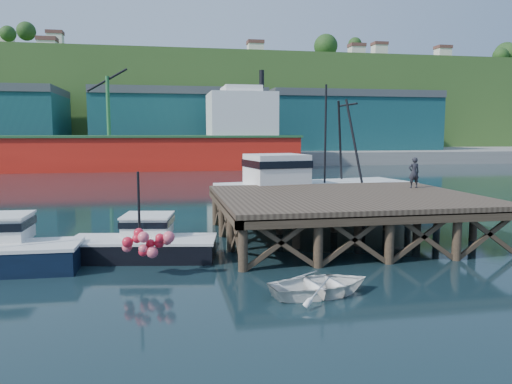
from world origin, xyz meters
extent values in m
plane|color=black|center=(0.00, 0.00, 0.00)|extent=(300.00, 300.00, 0.00)
cube|color=brown|center=(5.50, 0.00, 2.00)|extent=(12.00, 10.00, 0.25)
cube|color=#473828|center=(5.50, -4.85, 1.75)|extent=(12.00, 0.30, 0.35)
cylinder|color=#473828|center=(-0.20, -4.70, 0.80)|extent=(0.36, 0.36, 2.60)
cylinder|color=#473828|center=(-0.20, 4.70, 0.80)|extent=(0.36, 0.36, 2.60)
cylinder|color=#473828|center=(11.20, 4.70, 0.80)|extent=(0.36, 0.36, 2.60)
cube|color=gray|center=(0.00, 70.00, 1.00)|extent=(160.00, 40.00, 2.00)
cube|color=#195152|center=(0.00, 65.00, 6.50)|extent=(28.00, 16.00, 9.00)
cube|color=#195152|center=(30.00, 65.00, 6.50)|extent=(30.00, 16.00, 9.00)
cube|color=red|center=(-12.00, 48.00, 2.20)|extent=(55.00, 9.50, 4.40)
cube|color=#26592D|center=(-12.00, 48.00, 4.50)|extent=(55.50, 10.00, 0.30)
cube|color=silver|center=(8.00, 48.00, 7.50)|extent=(9.00, 9.00, 6.00)
cube|color=silver|center=(8.00, 48.00, 10.80)|extent=(5.00, 7.00, 1.20)
cylinder|color=black|center=(11.00, 48.00, 12.50)|extent=(0.70, 0.70, 2.50)
cube|color=#2D511E|center=(0.00, 100.00, 11.00)|extent=(220.00, 50.00, 22.00)
cube|color=silver|center=(-9.08, -2.10, 1.39)|extent=(1.99, 1.99, 0.93)
cube|color=black|center=(-9.08, -2.10, 1.59)|extent=(2.10, 2.10, 0.31)
cube|color=black|center=(-3.83, -2.24, 0.39)|extent=(5.91, 3.00, 0.78)
cube|color=silver|center=(-3.83, -2.24, 0.80)|extent=(6.02, 3.06, 0.10)
cube|color=silver|center=(-3.66, -1.24, 1.17)|extent=(2.16, 2.16, 0.78)
cube|color=black|center=(-3.66, -1.24, 1.34)|extent=(2.28, 2.28, 0.26)
cylinder|color=black|center=(-3.93, -2.80, 2.17)|extent=(0.10, 0.10, 2.78)
sphere|color=#F1586C|center=(-3.97, -4.67, 0.95)|extent=(0.36, 0.36, 0.36)
sphere|color=#F1586C|center=(-3.19, -4.49, 1.13)|extent=(0.36, 0.36, 0.36)
sphere|color=red|center=(-3.53, -4.93, 1.30)|extent=(0.36, 0.36, 0.36)
cube|color=beige|center=(6.09, 6.50, 0.94)|extent=(12.03, 5.88, 1.88)
cube|color=silver|center=(6.09, 6.50, 1.94)|extent=(12.27, 6.12, 0.16)
cube|color=silver|center=(3.48, 6.50, 2.83)|extent=(3.59, 3.42, 1.88)
cube|color=black|center=(3.48, 6.50, 3.25)|extent=(3.71, 3.54, 0.42)
cylinder|color=black|center=(6.62, 6.50, 4.71)|extent=(0.12, 0.12, 6.28)
imported|color=white|center=(1.76, -7.80, 0.34)|extent=(3.62, 2.85, 0.68)
imported|color=black|center=(10.01, 1.99, 2.93)|extent=(0.61, 0.41, 1.61)
camera|label=1|loc=(-3.00, -22.19, 5.03)|focal=35.00mm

